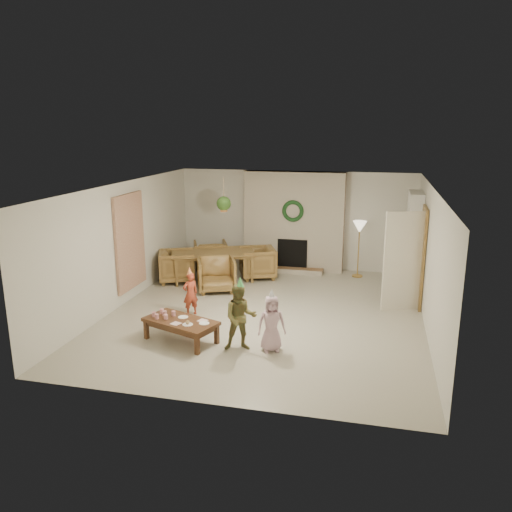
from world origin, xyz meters
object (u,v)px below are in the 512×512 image
(dining_table, at_px, (213,266))
(dining_chair_near, at_px, (216,275))
(dining_chair_far, at_px, (211,256))
(child_red, at_px, (190,294))
(coffee_table_top, at_px, (181,321))
(child_pink, at_px, (272,323))
(child_plaid, at_px, (240,317))
(dining_chair_right, at_px, (257,263))
(dining_chair_left, at_px, (177,266))

(dining_table, bearing_deg, dining_chair_near, -90.00)
(dining_chair_far, distance_m, child_red, 3.18)
(coffee_table_top, relative_size, child_pink, 1.33)
(dining_chair_near, bearing_deg, child_red, -114.05)
(dining_chair_near, distance_m, child_plaid, 3.16)
(dining_table, distance_m, dining_chair_far, 0.86)
(dining_chair_far, height_order, coffee_table_top, dining_chair_far)
(dining_chair_far, xyz_separation_m, dining_chair_right, (1.32, -0.38, 0.00))
(dining_chair_near, height_order, child_plaid, child_plaid)
(dining_chair_near, distance_m, child_red, 1.54)
(dining_chair_right, distance_m, child_red, 2.83)
(dining_chair_right, xyz_separation_m, child_plaid, (0.68, -4.07, 0.18))
(coffee_table_top, bearing_deg, child_red, 123.32)
(dining_table, xyz_separation_m, child_plaid, (1.66, -3.65, 0.22))
(dining_chair_far, relative_size, child_pink, 0.88)
(child_red, relative_size, child_pink, 0.90)
(dining_chair_near, distance_m, dining_chair_right, 1.37)
(dining_chair_left, bearing_deg, dining_table, -90.00)
(dining_chair_far, height_order, child_plaid, child_plaid)
(dining_table, height_order, child_plaid, child_plaid)
(dining_chair_near, bearing_deg, dining_table, 90.00)
(dining_chair_left, height_order, child_pink, child_pink)
(dining_chair_left, distance_m, child_pink, 4.39)
(dining_chair_left, relative_size, coffee_table_top, 0.66)
(dining_chair_far, relative_size, dining_chair_left, 1.00)
(dining_chair_far, bearing_deg, child_red, 78.61)
(child_red, bearing_deg, child_pink, 102.88)
(child_pink, bearing_deg, dining_chair_far, 98.78)
(coffee_table_top, xyz_separation_m, child_plaid, (1.08, -0.08, 0.20))
(child_plaid, distance_m, child_pink, 0.52)
(child_red, height_order, child_plaid, child_plaid)
(dining_chair_near, relative_size, dining_chair_left, 1.00)
(dining_chair_near, distance_m, dining_chair_far, 1.71)
(dining_table, distance_m, child_red, 2.35)
(dining_table, distance_m, dining_chair_near, 0.86)
(dining_chair_right, relative_size, coffee_table_top, 0.66)
(dining_table, bearing_deg, dining_chair_left, 180.00)
(child_red, bearing_deg, dining_chair_left, -105.02)
(dining_table, bearing_deg, dining_chair_far, 90.00)
(dining_chair_far, distance_m, child_plaid, 4.87)
(dining_table, distance_m, child_pink, 4.18)
(dining_chair_right, relative_size, child_plaid, 0.74)
(child_red, bearing_deg, coffee_table_top, 59.61)
(coffee_table_top, height_order, child_pink, child_pink)
(dining_chair_right, height_order, child_plaid, child_plaid)
(child_plaid, bearing_deg, coffee_table_top, 158.54)
(dining_chair_left, relative_size, child_plaid, 0.74)
(child_red, distance_m, child_pink, 2.25)
(dining_chair_near, bearing_deg, child_pink, -79.34)
(dining_chair_right, relative_size, child_red, 0.97)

